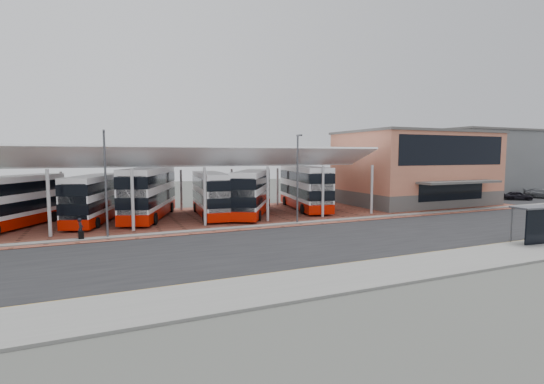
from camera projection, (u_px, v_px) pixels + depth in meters
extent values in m
plane|color=#42443F|center=(312.00, 239.00, 29.41)|extent=(140.00, 140.00, 0.00)
cube|color=black|center=(319.00, 242.00, 28.50)|extent=(120.00, 14.00, 0.02)
cube|color=brown|center=(269.00, 213.00, 42.07)|extent=(72.00, 16.00, 0.06)
cube|color=slate|center=(394.00, 270.00, 21.19)|extent=(120.00, 4.00, 0.14)
cube|color=slate|center=(278.00, 225.00, 35.06)|extent=(120.00, 0.80, 0.14)
cube|color=#F5AA12|center=(371.00, 262.00, 23.02)|extent=(120.00, 0.12, 0.01)
cube|color=#F5AA12|center=(368.00, 261.00, 23.30)|extent=(120.00, 0.12, 0.01)
cylinder|color=silver|center=(49.00, 204.00, 29.76)|extent=(0.26, 0.26, 5.20)
cylinder|color=silver|center=(62.00, 194.00, 39.83)|extent=(0.26, 0.26, 4.60)
cylinder|color=silver|center=(133.00, 200.00, 32.15)|extent=(0.26, 0.26, 5.20)
cylinder|color=silver|center=(125.00, 192.00, 42.21)|extent=(0.26, 0.26, 4.60)
cylinder|color=silver|center=(205.00, 197.00, 34.54)|extent=(0.26, 0.26, 5.20)
cylinder|color=silver|center=(181.00, 190.00, 44.60)|extent=(0.26, 0.26, 4.60)
cylinder|color=silver|center=(268.00, 194.00, 36.93)|extent=(0.26, 0.26, 5.20)
cylinder|color=silver|center=(232.00, 188.00, 46.99)|extent=(0.26, 0.26, 4.60)
cylinder|color=silver|center=(323.00, 192.00, 39.32)|extent=(0.26, 0.26, 5.20)
cylinder|color=silver|center=(278.00, 187.00, 49.38)|extent=(0.26, 0.26, 4.60)
cylinder|color=silver|center=(372.00, 190.00, 41.71)|extent=(0.26, 0.26, 5.20)
cylinder|color=silver|center=(319.00, 185.00, 51.77)|extent=(0.26, 0.26, 4.60)
cube|color=white|center=(198.00, 157.00, 36.22)|extent=(37.00, 4.95, 1.95)
cube|color=white|center=(186.00, 158.00, 41.35)|extent=(37.00, 7.12, 1.43)
cube|color=#575552|center=(414.00, 196.00, 51.26)|extent=(18.00, 12.00, 1.80)
cube|color=#D17C5E|center=(415.00, 162.00, 50.84)|extent=(18.00, 12.00, 7.20)
cube|color=black|center=(453.00, 150.00, 45.33)|extent=(16.00, 0.25, 3.40)
cube|color=black|center=(451.00, 191.00, 45.77)|extent=(10.00, 0.25, 2.20)
cube|color=#575552|center=(459.00, 182.00, 44.66)|extent=(11.00, 2.40, 0.25)
cube|color=#575552|center=(416.00, 133.00, 50.50)|extent=(18.40, 12.40, 0.30)
cube|color=#5D6062|center=(482.00, 162.00, 69.96)|extent=(30.00, 20.00, 10.00)
cube|color=#575552|center=(483.00, 133.00, 69.49)|extent=(30.50, 20.50, 0.30)
cylinder|color=#4B4C52|center=(106.00, 185.00, 29.21)|extent=(0.16, 0.16, 8.00)
cube|color=#4B4C52|center=(104.00, 131.00, 28.57)|extent=(0.15, 0.90, 0.15)
cylinder|color=#4B4C52|center=(297.00, 180.00, 35.59)|extent=(0.16, 0.16, 8.00)
cube|color=#4B4C52|center=(299.00, 135.00, 34.94)|extent=(0.15, 0.90, 0.15)
cube|color=white|center=(12.00, 201.00, 33.19)|extent=(7.37, 10.56, 4.20)
cube|color=#BC0F00|center=(13.00, 221.00, 33.34)|extent=(7.42, 10.62, 0.88)
cube|color=black|center=(12.00, 206.00, 33.23)|extent=(7.42, 10.62, 0.93)
cube|color=black|center=(11.00, 188.00, 33.08)|extent=(7.42, 10.62, 0.93)
cylinder|color=black|center=(29.00, 216.00, 36.88)|extent=(0.71, 0.99, 0.98)
cylinder|color=black|center=(53.00, 217.00, 36.64)|extent=(0.71, 0.99, 0.98)
cube|color=white|center=(95.00, 197.00, 36.34)|extent=(5.44, 10.75, 4.11)
cube|color=#BC0F00|center=(96.00, 215.00, 36.49)|extent=(5.49, 10.80, 0.86)
cube|color=black|center=(95.00, 202.00, 36.38)|extent=(5.49, 10.80, 0.91)
cube|color=black|center=(94.00, 186.00, 36.23)|extent=(5.49, 10.80, 0.91)
cube|color=black|center=(73.00, 206.00, 31.19)|extent=(2.08, 0.74, 3.44)
cylinder|color=black|center=(67.00, 223.00, 33.05)|extent=(0.54, 0.99, 0.96)
cylinder|color=black|center=(97.00, 223.00, 33.30)|extent=(0.54, 0.99, 0.96)
cylinder|color=black|center=(95.00, 212.00, 39.71)|extent=(0.54, 0.99, 0.96)
cylinder|color=black|center=(119.00, 212.00, 39.96)|extent=(0.54, 0.99, 0.96)
cube|color=white|center=(149.00, 192.00, 38.62)|extent=(6.66, 12.20, 4.69)
cube|color=#BC0F00|center=(150.00, 211.00, 38.80)|extent=(6.72, 12.26, 0.98)
cube|color=black|center=(149.00, 197.00, 38.66)|extent=(6.72, 12.26, 1.04)
cube|color=black|center=(149.00, 179.00, 38.50)|extent=(6.72, 12.26, 1.04)
cube|color=black|center=(132.00, 200.00, 32.72)|extent=(2.34, 0.94, 3.92)
cylinder|color=black|center=(124.00, 219.00, 34.91)|extent=(0.66, 1.13, 1.09)
cylinder|color=black|center=(155.00, 219.00, 35.08)|extent=(0.66, 1.13, 1.09)
cylinder|color=black|center=(146.00, 207.00, 42.54)|extent=(0.66, 1.13, 1.09)
cylinder|color=black|center=(171.00, 207.00, 42.71)|extent=(0.66, 1.13, 1.09)
cube|color=white|center=(211.00, 193.00, 39.99)|extent=(3.44, 10.86, 4.17)
cube|color=#BC0F00|center=(211.00, 210.00, 40.15)|extent=(3.48, 10.90, 0.87)
cube|color=black|center=(211.00, 197.00, 40.03)|extent=(3.48, 10.90, 0.92)
cube|color=black|center=(211.00, 182.00, 39.88)|extent=(3.48, 10.90, 0.92)
cube|color=black|center=(221.00, 200.00, 34.99)|extent=(2.18, 0.31, 3.49)
cylinder|color=black|center=(204.00, 217.00, 36.55)|extent=(0.36, 0.99, 0.97)
cylinder|color=black|center=(230.00, 215.00, 37.30)|extent=(0.36, 0.99, 0.97)
cylinder|color=black|center=(195.00, 207.00, 43.02)|extent=(0.36, 0.99, 0.97)
cylinder|color=black|center=(217.00, 207.00, 43.77)|extent=(0.36, 0.99, 0.97)
cube|color=white|center=(252.00, 192.00, 40.58)|extent=(7.66, 10.88, 4.33)
cube|color=#BC0F00|center=(252.00, 209.00, 40.74)|extent=(7.71, 10.93, 0.91)
cube|color=black|center=(252.00, 196.00, 40.62)|extent=(7.71, 10.93, 0.96)
cube|color=black|center=(252.00, 181.00, 40.47)|extent=(7.71, 10.93, 0.96)
cube|color=black|center=(242.00, 199.00, 35.15)|extent=(2.02, 1.21, 3.63)
cylinder|color=black|center=(233.00, 215.00, 37.38)|extent=(0.74, 1.02, 1.01)
cylinder|color=black|center=(259.00, 216.00, 37.12)|extent=(0.74, 1.02, 1.01)
cylinder|color=black|center=(246.00, 206.00, 44.40)|extent=(0.74, 1.02, 1.01)
cylinder|color=black|center=(268.00, 206.00, 44.14)|extent=(0.74, 1.02, 1.01)
cube|color=white|center=(305.00, 187.00, 45.18)|extent=(4.89, 12.15, 4.63)
cube|color=#BC0F00|center=(304.00, 203.00, 45.36)|extent=(4.94, 12.20, 0.97)
cube|color=black|center=(304.00, 191.00, 45.22)|extent=(4.94, 12.20, 1.02)
cube|color=black|center=(305.00, 176.00, 45.06)|extent=(4.94, 12.20, 1.02)
cube|color=black|center=(322.00, 192.00, 39.48)|extent=(2.40, 0.57, 3.88)
cylinder|color=black|center=(303.00, 209.00, 41.39)|extent=(0.50, 1.12, 1.08)
cylinder|color=black|center=(327.00, 208.00, 41.98)|extent=(0.50, 1.12, 1.08)
cylinder|color=black|center=(285.00, 201.00, 48.76)|extent=(0.50, 1.12, 1.08)
cylinder|color=black|center=(306.00, 200.00, 49.35)|extent=(0.50, 1.12, 1.08)
imported|color=black|center=(81.00, 229.00, 29.00)|extent=(0.46, 0.62, 1.58)
cube|color=black|center=(81.00, 236.00, 28.79)|extent=(0.37, 0.26, 0.63)
imported|color=black|center=(518.00, 196.00, 54.30)|extent=(3.63, 3.44, 1.22)
imported|color=#46494D|center=(542.00, 193.00, 56.61)|extent=(4.27, 4.80, 1.34)
cube|color=black|center=(541.00, 226.00, 27.08)|extent=(2.92, 0.35, 2.43)
cube|color=#4B4C52|center=(535.00, 207.00, 27.51)|extent=(3.22, 1.70, 0.12)
cylinder|color=#4B4C52|center=(511.00, 225.00, 27.74)|extent=(0.10, 0.10, 2.43)
cylinder|color=#4B4C52|center=(539.00, 223.00, 28.62)|extent=(0.10, 0.10, 2.43)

